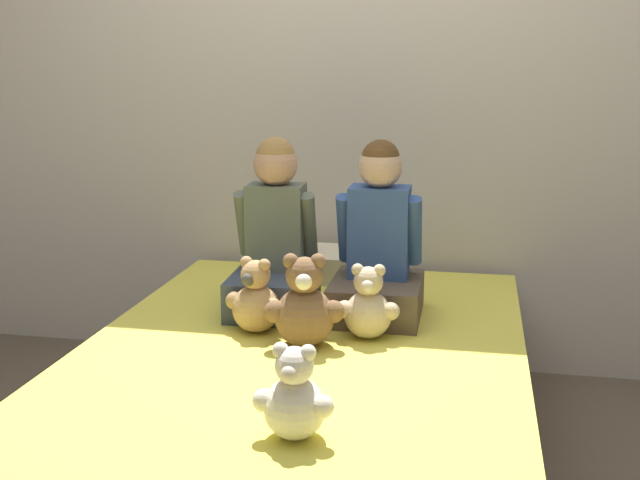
{
  "coord_description": "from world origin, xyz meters",
  "views": [
    {
      "loc": [
        0.52,
        -2.36,
        1.35
      ],
      "look_at": [
        0.0,
        0.29,
        0.73
      ],
      "focal_mm": 45.0,
      "sensor_mm": 36.0,
      "label": 1
    }
  ],
  "objects": [
    {
      "name": "ground_plane",
      "position": [
        0.0,
        0.0,
        0.0
      ],
      "size": [
        14.0,
        14.0,
        0.0
      ],
      "primitive_type": "plane",
      "color": "brown"
    },
    {
      "name": "teddy_bear_held_by_right_child",
      "position": [
        0.19,
        0.11,
        0.55
      ],
      "size": [
        0.21,
        0.16,
        0.25
      ],
      "rotation": [
        0.0,
        0.0,
        0.07
      ],
      "color": "#D1B78E",
      "rests_on": "bed"
    },
    {
      "name": "teddy_bear_between_children",
      "position": [
        0.01,
        -0.0,
        0.58
      ],
      "size": [
        0.25,
        0.19,
        0.3
      ],
      "rotation": [
        0.0,
        0.0,
        0.18
      ],
      "color": "brown",
      "rests_on": "bed"
    },
    {
      "name": "wall_behind_bed",
      "position": [
        0.0,
        1.08,
        1.25
      ],
      "size": [
        8.0,
        0.06,
        2.5
      ],
      "color": "beige",
      "rests_on": "ground_plane"
    },
    {
      "name": "teddy_bear_held_by_left_child",
      "position": [
        -0.18,
        0.1,
        0.56
      ],
      "size": [
        0.21,
        0.16,
        0.25
      ],
      "rotation": [
        0.0,
        0.0,
        -0.33
      ],
      "color": "tan",
      "rests_on": "bed"
    },
    {
      "name": "bed",
      "position": [
        0.0,
        0.0,
        0.22
      ],
      "size": [
        1.41,
        2.0,
        0.45
      ],
      "color": "#997F60",
      "rests_on": "ground_plane"
    },
    {
      "name": "child_on_left",
      "position": [
        -0.18,
        0.37,
        0.69
      ],
      "size": [
        0.3,
        0.41,
        0.62
      ],
      "rotation": [
        0.0,
        0.0,
        0.04
      ],
      "color": "#384251",
      "rests_on": "bed"
    },
    {
      "name": "child_on_right",
      "position": [
        0.19,
        0.37,
        0.68
      ],
      "size": [
        0.31,
        0.37,
        0.62
      ],
      "rotation": [
        0.0,
        0.0,
        0.01
      ],
      "color": "brown",
      "rests_on": "bed"
    },
    {
      "name": "teddy_bear_at_foot_of_bed",
      "position": [
        0.12,
        -0.62,
        0.55
      ],
      "size": [
        0.2,
        0.15,
        0.24
      ],
      "rotation": [
        0.0,
        0.0,
        -0.06
      ],
      "color": "silver",
      "rests_on": "bed"
    },
    {
      "name": "pillow_at_headboard",
      "position": [
        0.0,
        0.82,
        0.51
      ],
      "size": [
        0.46,
        0.29,
        0.11
      ],
      "color": "beige",
      "rests_on": "bed"
    }
  ]
}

